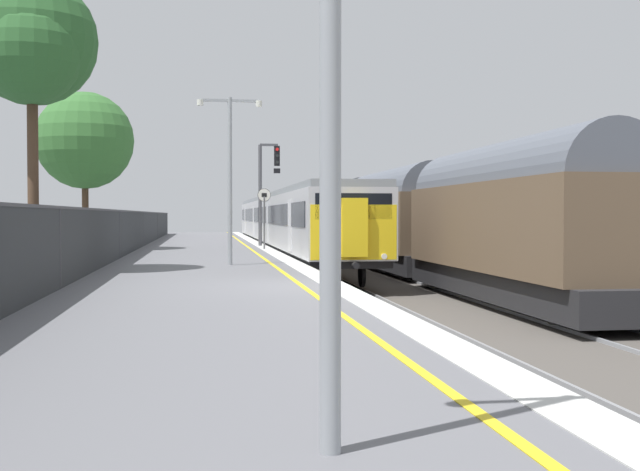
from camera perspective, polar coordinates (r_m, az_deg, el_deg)
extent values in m
cube|color=slate|center=(17.15, -8.51, -5.38)|extent=(6.40, 110.00, 1.00)
cube|color=silver|center=(17.33, 1.13, -3.61)|extent=(0.60, 110.00, 0.01)
cube|color=yellow|center=(17.23, -1.33, -3.65)|extent=(0.12, 110.00, 0.01)
cube|color=#4C4742|center=(19.29, 18.50, -6.48)|extent=(11.00, 110.00, 0.20)
cube|color=gray|center=(17.63, 4.30, -6.69)|extent=(0.07, 110.00, 0.08)
cube|color=gray|center=(18.00, 8.79, -6.53)|extent=(0.07, 110.00, 0.08)
cube|color=gray|center=(18.91, 16.28, -6.19)|extent=(0.07, 110.00, 0.08)
cube|color=gray|center=(19.55, 20.12, -5.97)|extent=(0.07, 110.00, 0.08)
cube|color=#B7B7BC|center=(34.44, -0.80, 1.02)|extent=(2.80, 20.77, 2.30)
cube|color=black|center=(34.48, -0.80, -1.10)|extent=(2.64, 20.17, 0.25)
cube|color=gray|center=(34.46, -0.80, 3.14)|extent=(2.68, 20.77, 0.24)
cube|color=black|center=(34.28, -3.14, 1.52)|extent=(0.02, 19.17, 0.84)
cube|color=silver|center=(29.12, -2.21, 0.74)|extent=(0.03, 1.10, 1.90)
cube|color=silver|center=(39.46, -3.84, 0.93)|extent=(0.03, 1.10, 1.90)
cylinder|color=black|center=(26.70, -0.24, -2.91)|extent=(0.12, 0.84, 0.84)
cylinder|color=black|center=(26.96, 3.04, -2.87)|extent=(0.12, 0.84, 0.84)
cylinder|color=black|center=(42.14, -3.25, -1.30)|extent=(0.12, 0.84, 0.84)
cylinder|color=black|center=(42.31, -1.15, -1.29)|extent=(0.12, 0.84, 0.84)
cube|color=#B7B7BC|center=(55.70, -3.72, 1.19)|extent=(2.80, 20.77, 2.30)
cube|color=black|center=(55.72, -3.71, -0.12)|extent=(2.64, 20.17, 0.25)
cube|color=gray|center=(55.71, -3.72, 2.50)|extent=(2.68, 20.77, 0.24)
cube|color=black|center=(55.60, -5.17, 1.50)|extent=(0.02, 19.17, 0.84)
cube|color=silver|center=(50.42, -4.83, 1.05)|extent=(0.03, 1.10, 1.90)
cube|color=silver|center=(60.79, -5.45, 1.12)|extent=(0.03, 1.10, 1.90)
cylinder|color=black|center=(47.92, -3.88, -0.97)|extent=(0.12, 0.84, 0.84)
cylinder|color=black|center=(48.07, -2.02, -0.96)|extent=(0.12, 0.84, 0.84)
cylinder|color=black|center=(63.44, -4.99, -0.37)|extent=(0.12, 0.84, 0.84)
cylinder|color=black|center=(63.56, -3.59, -0.37)|extent=(0.12, 0.84, 0.84)
cube|color=yellow|center=(24.23, 2.44, 0.24)|extent=(2.70, 0.10, 1.70)
cube|color=black|center=(24.22, 2.45, 2.13)|extent=(2.40, 0.08, 0.80)
cube|color=yellow|center=(24.09, 2.51, 0.59)|extent=(0.80, 0.24, 1.80)
cylinder|color=white|center=(24.04, 0.24, -1.56)|extent=(0.18, 0.06, 0.18)
cylinder|color=white|center=(24.40, 4.66, -1.52)|extent=(0.18, 0.06, 0.18)
cylinder|color=black|center=(23.99, 2.57, -2.16)|extent=(0.20, 0.35, 0.20)
cube|color=black|center=(55.71, -3.72, 2.76)|extent=(0.60, 0.90, 0.20)
cube|color=#232326|center=(22.84, 13.67, -3.38)|extent=(2.30, 12.69, 0.79)
cube|color=brown|center=(22.76, 13.69, 0.64)|extent=(2.60, 11.89, 2.41)
cylinder|color=#515660|center=(22.77, 13.71, 3.68)|extent=(2.39, 11.49, 2.39)
cylinder|color=black|center=(18.57, 16.49, -4.90)|extent=(0.12, 0.84, 0.84)
cylinder|color=black|center=(19.28, 20.71, -4.70)|extent=(0.12, 0.84, 0.84)
cylinder|color=black|center=(26.67, 8.59, -2.93)|extent=(0.12, 0.84, 0.84)
cylinder|color=black|center=(27.17, 11.74, -2.87)|extent=(0.12, 0.84, 0.84)
cube|color=#232326|center=(35.67, 5.49, -1.61)|extent=(2.30, 12.69, 0.79)
cube|color=brown|center=(35.62, 5.50, 0.96)|extent=(2.60, 11.89, 2.41)
cylinder|color=#515660|center=(35.63, 5.50, 2.90)|extent=(2.39, 11.49, 2.39)
cylinder|color=black|center=(31.28, 6.02, -2.28)|extent=(0.12, 0.84, 0.84)
cylinder|color=black|center=(31.71, 8.75, -2.23)|extent=(0.12, 0.84, 0.84)
cylinder|color=black|center=(39.75, 2.89, -1.47)|extent=(0.12, 0.84, 0.84)
cylinder|color=black|center=(40.08, 5.08, -1.45)|extent=(0.12, 0.84, 0.84)
cube|color=#232326|center=(48.86, 1.69, -0.77)|extent=(2.30, 12.69, 0.79)
cube|color=brown|center=(48.83, 1.69, 1.11)|extent=(2.60, 11.89, 2.41)
cylinder|color=#515660|center=(48.83, 1.69, 2.52)|extent=(2.39, 11.49, 2.39)
cylinder|color=black|center=(44.46, 1.68, -1.16)|extent=(0.12, 0.84, 0.84)
cylinder|color=black|center=(44.76, 3.65, -1.14)|extent=(0.12, 0.84, 0.84)
cylinder|color=black|center=(53.03, 0.03, -0.73)|extent=(0.12, 0.84, 0.84)
cylinder|color=black|center=(53.28, 1.69, -0.72)|extent=(0.12, 0.84, 0.84)
cube|color=#232326|center=(62.18, -0.49, -0.29)|extent=(2.30, 12.69, 0.79)
cube|color=brown|center=(62.15, -0.50, 1.19)|extent=(2.60, 11.89, 2.41)
cylinder|color=#515660|center=(62.16, -0.50, 2.30)|extent=(2.39, 11.49, 2.39)
cylinder|color=black|center=(57.78, -0.67, -0.55)|extent=(0.12, 0.84, 0.84)
cylinder|color=black|center=(58.01, 0.86, -0.54)|extent=(0.12, 0.84, 0.84)
cylinder|color=black|center=(66.40, -1.68, -0.29)|extent=(0.12, 0.84, 0.84)
cylinder|color=black|center=(66.60, -0.35, -0.28)|extent=(0.12, 0.84, 0.84)
cylinder|color=#47474C|center=(39.71, -4.35, 2.91)|extent=(0.18, 0.18, 5.08)
cube|color=#47474C|center=(39.89, -3.71, 6.56)|extent=(0.90, 0.12, 0.12)
cube|color=black|center=(39.88, -3.14, 5.77)|extent=(0.28, 0.20, 1.00)
cylinder|color=red|center=(39.79, -3.12, 6.24)|extent=(0.16, 0.04, 0.16)
cylinder|color=black|center=(39.76, -3.12, 5.78)|extent=(0.16, 0.04, 0.16)
cylinder|color=black|center=(39.74, -3.12, 5.32)|extent=(0.16, 0.04, 0.16)
cube|color=black|center=(39.83, -3.13, 4.69)|extent=(0.32, 0.16, 0.24)
cylinder|color=#59595B|center=(35.71, -4.06, 0.92)|extent=(0.08, 0.08, 2.40)
cylinder|color=black|center=(35.72, -4.06, 2.94)|extent=(0.59, 0.02, 0.59)
cylinder|color=silver|center=(35.71, -4.06, 2.94)|extent=(0.56, 0.02, 0.56)
cube|color=black|center=(35.70, -4.06, 2.94)|extent=(0.24, 0.01, 0.18)
cylinder|color=#93999E|center=(5.18, 0.75, 13.42)|extent=(0.14, 0.14, 5.23)
cylinder|color=#93999E|center=(24.54, -6.54, 3.91)|extent=(0.14, 0.14, 5.18)
cube|color=#93999E|center=(24.79, -5.50, 9.67)|extent=(0.90, 0.08, 0.08)
cylinder|color=silver|center=(24.80, -4.45, 9.48)|extent=(0.20, 0.20, 0.18)
cube|color=#93999E|center=(24.76, -7.61, 9.68)|extent=(0.90, 0.08, 0.08)
cylinder|color=silver|center=(24.74, -8.67, 9.49)|extent=(0.20, 0.20, 0.18)
cube|color=#282B2D|center=(17.30, -18.35, -0.88)|extent=(0.03, 99.00, 1.71)
cube|color=#38383D|center=(17.29, -18.37, 1.95)|extent=(0.06, 99.00, 0.06)
cylinder|color=#38383D|center=(17.30, -18.35, -0.88)|extent=(0.07, 0.07, 1.71)
cylinder|color=#38383D|center=(28.88, -14.35, 0.06)|extent=(0.07, 0.07, 1.71)
cylinder|color=#38383D|center=(40.52, -12.64, 0.47)|extent=(0.07, 0.07, 1.71)
cylinder|color=#38383D|center=(52.18, -11.70, 0.69)|extent=(0.07, 0.07, 1.71)
cylinder|color=#38383D|center=(63.85, -11.10, 0.83)|extent=(0.07, 0.07, 1.71)
cylinder|color=#473323|center=(36.55, -16.62, 1.88)|extent=(0.29, 0.29, 3.68)
sphere|color=#33662D|center=(36.70, -16.66, 6.60)|extent=(4.30, 4.30, 4.30)
sphere|color=#33662D|center=(36.45, -16.59, 5.79)|extent=(2.55, 2.55, 2.55)
cylinder|color=#473323|center=(22.57, -20.05, 4.16)|extent=(0.29, 0.29, 5.27)
sphere|color=#285628|center=(23.02, -20.13, 13.13)|extent=(3.47, 3.47, 3.47)
sphere|color=#285628|center=(22.35, -20.19, 12.35)|extent=(2.66, 2.66, 2.66)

